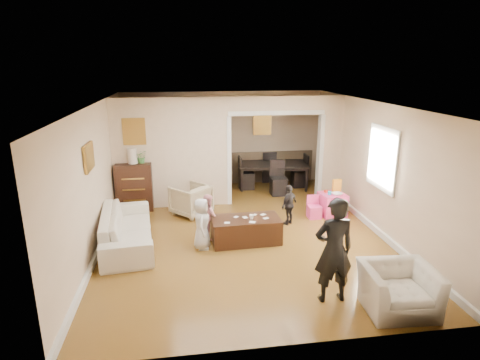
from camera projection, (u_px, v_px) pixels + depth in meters
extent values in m
plane|color=olive|center=(241.00, 232.00, 8.24)|extent=(7.00, 7.00, 0.00)
cube|color=beige|center=(172.00, 153.00, 9.39)|extent=(2.75, 0.18, 2.60)
cube|color=beige|center=(329.00, 148.00, 9.93)|extent=(0.55, 0.18, 2.60)
cube|color=beige|center=(276.00, 103.00, 9.42)|extent=(2.22, 0.18, 0.35)
cube|color=white|center=(383.00, 158.00, 7.80)|extent=(0.03, 0.95, 1.10)
cube|color=brown|center=(134.00, 132.00, 9.03)|extent=(0.45, 0.03, 0.55)
cube|color=brown|center=(89.00, 157.00, 6.79)|extent=(0.03, 0.55, 0.40)
cube|color=brown|center=(262.00, 124.00, 11.18)|extent=(0.45, 0.03, 0.55)
imported|color=beige|center=(127.00, 228.00, 7.58)|extent=(1.14, 2.37, 0.67)
imported|color=#C1B386|center=(191.00, 200.00, 9.10)|extent=(1.06, 1.06, 0.69)
imported|color=beige|center=(398.00, 289.00, 5.56)|extent=(1.02, 0.91, 0.63)
cube|color=#371B10|center=(135.00, 187.00, 9.35)|extent=(0.82, 0.46, 1.12)
cylinder|color=beige|center=(132.00, 156.00, 9.14)|extent=(0.22, 0.22, 0.36)
imported|color=#3E7734|center=(142.00, 157.00, 9.18)|extent=(0.27, 0.24, 0.30)
cube|color=#3A1B12|center=(246.00, 230.00, 7.71)|extent=(1.32, 0.71, 0.49)
imported|color=white|center=(252.00, 217.00, 7.60)|extent=(0.10, 0.10, 0.09)
cube|color=#FF4390|center=(332.00, 204.00, 9.07)|extent=(0.59, 0.59, 0.51)
cube|color=yellow|center=(337.00, 186.00, 9.07)|extent=(0.21, 0.09, 0.30)
cylinder|color=#28A7C9|center=(330.00, 193.00, 8.93)|extent=(0.08, 0.08, 0.08)
cube|color=red|center=(326.00, 191.00, 9.09)|extent=(0.10, 0.09, 0.05)
imported|color=white|center=(337.00, 194.00, 8.88)|extent=(0.25, 0.25, 0.06)
imported|color=black|center=(273.00, 176.00, 11.10)|extent=(2.06, 1.34, 0.67)
imported|color=black|center=(334.00, 250.00, 5.66)|extent=(0.59, 0.40, 1.58)
imported|color=silver|center=(202.00, 224.00, 7.38)|extent=(0.37, 0.51, 0.97)
imported|color=pink|center=(208.00, 216.00, 7.84)|extent=(0.48, 0.53, 0.90)
imported|color=black|center=(289.00, 205.00, 8.51)|extent=(0.53, 0.51, 0.88)
cube|color=white|center=(236.00, 217.00, 7.71)|extent=(0.11, 0.12, 0.00)
cube|color=white|center=(245.00, 217.00, 7.69)|extent=(0.11, 0.12, 0.00)
cube|color=white|center=(252.00, 222.00, 7.46)|extent=(0.14, 0.13, 0.00)
cube|color=white|center=(227.00, 223.00, 7.43)|extent=(0.11, 0.10, 0.00)
cube|color=white|center=(266.00, 218.00, 7.64)|extent=(0.12, 0.10, 0.00)
cube|color=white|center=(255.00, 215.00, 7.82)|extent=(0.10, 0.10, 0.00)
cube|color=white|center=(263.00, 214.00, 7.83)|extent=(0.13, 0.12, 0.00)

